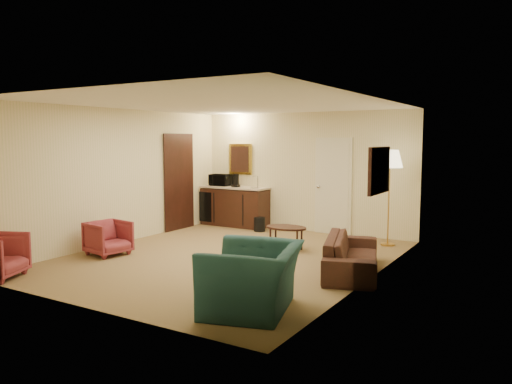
# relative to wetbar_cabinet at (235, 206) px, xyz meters

# --- Properties ---
(ground) EXTENTS (6.00, 6.00, 0.00)m
(ground) POSITION_rel_wetbar_cabinet_xyz_m (1.65, -2.72, -0.46)
(ground) COLOR brown
(ground) RESTS_ON ground
(room_walls) EXTENTS (5.02, 6.01, 2.61)m
(room_walls) POSITION_rel_wetbar_cabinet_xyz_m (1.55, -1.95, 1.26)
(room_walls) COLOR beige
(room_walls) RESTS_ON ground
(wetbar_cabinet) EXTENTS (1.64, 0.58, 0.92)m
(wetbar_cabinet) POSITION_rel_wetbar_cabinet_xyz_m (0.00, 0.00, 0.00)
(wetbar_cabinet) COLOR black
(wetbar_cabinet) RESTS_ON ground
(sofa) EXTENTS (1.11, 1.98, 0.74)m
(sofa) POSITION_rel_wetbar_cabinet_xyz_m (3.80, -2.54, -0.09)
(sofa) COLOR black
(sofa) RESTS_ON ground
(teal_armchair) EXTENTS (1.08, 1.37, 1.04)m
(teal_armchair) POSITION_rel_wetbar_cabinet_xyz_m (3.40, -4.77, 0.06)
(teal_armchair) COLOR #1F434D
(teal_armchair) RESTS_ON ground
(rose_chair_near) EXTENTS (0.69, 0.72, 0.66)m
(rose_chair_near) POSITION_rel_wetbar_cabinet_xyz_m (-0.25, -3.63, -0.13)
(rose_chair_near) COLOR #983147
(rose_chair_near) RESTS_ON ground
(coffee_table) EXTENTS (0.85, 0.65, 0.44)m
(coffee_table) POSITION_rel_wetbar_cabinet_xyz_m (2.25, -1.72, -0.24)
(coffee_table) COLOR black
(coffee_table) RESTS_ON ground
(floor_lamp) EXTENTS (0.56, 0.56, 1.83)m
(floor_lamp) POSITION_rel_wetbar_cabinet_xyz_m (3.70, -0.32, 0.45)
(floor_lamp) COLOR #BC8E3E
(floor_lamp) RESTS_ON ground
(waste_bin) EXTENTS (0.31, 0.31, 0.31)m
(waste_bin) POSITION_rel_wetbar_cabinet_xyz_m (0.87, -0.33, -0.31)
(waste_bin) COLOR black
(waste_bin) RESTS_ON ground
(microwave) EXTENTS (0.50, 0.29, 0.33)m
(microwave) POSITION_rel_wetbar_cabinet_xyz_m (-0.40, 0.00, 0.63)
(microwave) COLOR black
(microwave) RESTS_ON wetbar_cabinet
(coffee_maker) EXTENTS (0.18, 0.18, 0.30)m
(coffee_maker) POSITION_rel_wetbar_cabinet_xyz_m (0.07, -0.07, 0.61)
(coffee_maker) COLOR black
(coffee_maker) RESTS_ON wetbar_cabinet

